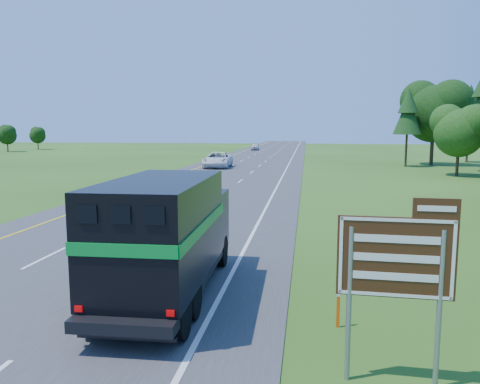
{
  "coord_description": "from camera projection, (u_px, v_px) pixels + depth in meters",
  "views": [
    {
      "loc": [
        7.93,
        -5.01,
        4.9
      ],
      "look_at": [
        4.52,
        18.89,
        1.62
      ],
      "focal_mm": 35.0,
      "sensor_mm": 36.0,
      "label": 1
    }
  ],
  "objects": [
    {
      "name": "delineator",
      "position": [
        338.0,
        304.0,
        11.54
      ],
      "size": [
        0.09,
        0.05,
        1.12
      ],
      "color": "#FF500D",
      "rests_on": "ground"
    },
    {
      "name": "exit_sign",
      "position": [
        398.0,
        265.0,
        8.73
      ],
      "size": [
        2.15,
        0.18,
        3.65
      ],
      "rotation": [
        0.0,
        0.0,
        -0.05
      ],
      "color": "gray",
      "rests_on": "ground"
    },
    {
      "name": "lane_markings",
      "position": [
        239.0,
        170.0,
        55.73
      ],
      "size": [
        11.15,
        260.0,
        0.01
      ],
      "color": "yellow",
      "rests_on": "road"
    },
    {
      "name": "white_suv",
      "position": [
        218.0,
        160.0,
        58.75
      ],
      "size": [
        3.62,
        7.17,
        1.94
      ],
      "primitive_type": "imported",
      "rotation": [
        0.0,
        0.0,
        0.06
      ],
      "color": "white",
      "rests_on": "road"
    },
    {
      "name": "road",
      "position": [
        239.0,
        170.0,
        55.73
      ],
      "size": [
        15.0,
        260.0,
        0.04
      ],
      "primitive_type": "cube",
      "color": "#38383A",
      "rests_on": "ground"
    },
    {
      "name": "horse_truck",
      "position": [
        167.0,
        233.0,
        13.43
      ],
      "size": [
        2.66,
        7.97,
        3.5
      ],
      "rotation": [
        0.0,
        0.0,
        0.02
      ],
      "color": "black",
      "rests_on": "road"
    },
    {
      "name": "far_car",
      "position": [
        255.0,
        147.0,
        105.98
      ],
      "size": [
        1.99,
        4.48,
        1.5
      ],
      "primitive_type": "imported",
      "rotation": [
        0.0,
        0.0,
        0.05
      ],
      "color": "silver",
      "rests_on": "road"
    }
  ]
}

